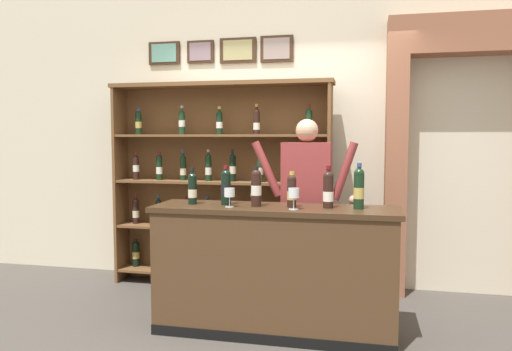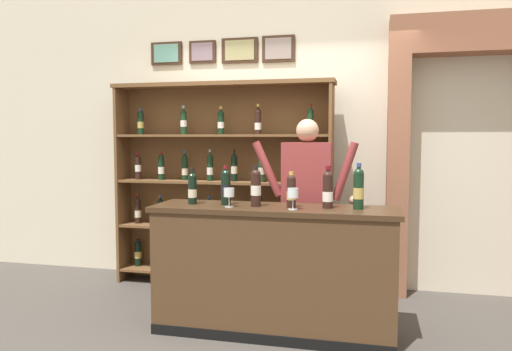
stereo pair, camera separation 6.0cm
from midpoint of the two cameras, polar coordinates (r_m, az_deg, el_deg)
ground_plane at (r=4.06m, az=0.75°, el=-17.75°), size 14.00×14.00×0.02m
back_wall at (r=5.18m, az=4.26°, el=5.24°), size 12.00×0.19×3.19m
wine_shelf at (r=5.02m, az=-3.53°, el=-0.84°), size 2.27×0.33×2.07m
archway_doorway at (r=5.07m, az=24.19°, el=3.78°), size 1.56×0.45×2.65m
tasting_counter at (r=3.88m, az=2.55°, el=-10.95°), size 1.90×0.53×0.99m
shopkeeper at (r=4.23m, az=6.34°, el=-2.16°), size 0.93×0.22×1.68m
tasting_bottle_brunello at (r=3.93m, az=-7.01°, el=-1.43°), size 0.07×0.07×0.30m
tasting_bottle_bianco at (r=3.87m, az=-3.10°, el=-1.25°), size 0.08×0.08×0.31m
tasting_bottle_riserva at (r=3.77m, az=0.44°, el=-1.34°), size 0.08×0.08×0.31m
tasting_bottle_chianti at (r=3.73m, az=4.59°, el=-1.75°), size 0.07×0.07×0.27m
tasting_bottle_vin_santo at (r=3.72m, az=8.83°, el=-1.60°), size 0.08×0.08×0.32m
tasting_bottle_rosso at (r=3.71m, az=12.31°, el=-1.44°), size 0.08×0.08×0.34m
wine_glass_left at (r=3.62m, az=4.80°, el=-2.19°), size 0.08×0.08×0.16m
wine_glass_spare at (r=3.74m, az=-2.71°, el=-2.10°), size 0.08×0.08×0.15m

